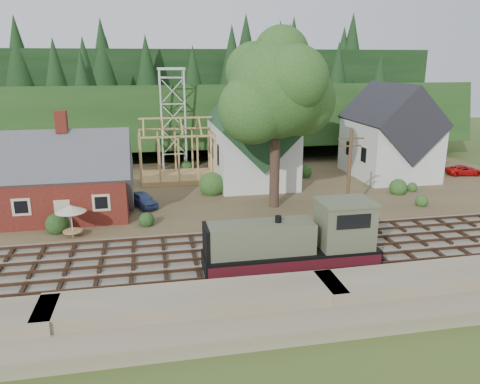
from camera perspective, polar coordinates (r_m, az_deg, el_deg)
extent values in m
plane|color=#384C1E|center=(33.77, 5.30, -7.46)|extent=(140.00, 140.00, 0.00)
cube|color=#7F7259|center=(26.60, 10.60, -14.50)|extent=(64.00, 5.00, 1.60)
cube|color=#726B5B|center=(33.74, 5.31, -7.34)|extent=(64.00, 11.00, 0.16)
cube|color=brown|center=(50.29, -0.44, 0.65)|extent=(64.00, 26.00, 0.30)
cube|color=#1E3F19|center=(73.48, -3.94, 5.34)|extent=(70.00, 28.96, 12.74)
cube|color=black|center=(89.16, -5.26, 7.16)|extent=(80.00, 20.00, 12.00)
cube|color=#541513|center=(42.76, -20.15, -0.23)|extent=(10.00, 7.00, 3.80)
cube|color=#4C4C51|center=(42.31, -20.39, 2.24)|extent=(10.80, 7.41, 7.41)
cube|color=#541513|center=(41.59, -20.96, 8.01)|extent=(0.90, 0.90, 1.80)
cube|color=beige|center=(39.63, -20.78, -2.58)|extent=(1.20, 0.06, 2.40)
cube|color=silver|center=(51.84, 1.32, 4.90)|extent=(8.00, 12.00, 6.40)
cube|color=#193820|center=(51.33, 1.34, 8.41)|extent=(8.40, 12.96, 8.40)
cube|color=silver|center=(45.30, 3.02, 9.96)|extent=(2.40, 2.40, 4.00)
cone|color=#193820|center=(45.08, 3.08, 14.13)|extent=(5.37, 5.37, 2.60)
cube|color=silver|center=(56.54, 17.66, 5.08)|extent=(8.00, 10.00, 6.40)
cube|color=black|center=(56.08, 17.93, 8.29)|extent=(8.40, 10.80, 8.40)
cube|color=tan|center=(53.34, -7.59, 1.83)|extent=(8.00, 6.00, 0.50)
cube|color=tan|center=(52.15, -7.86, 8.94)|extent=(8.00, 0.18, 0.18)
cube|color=silver|center=(56.76, -9.54, 8.51)|extent=(0.18, 0.18, 12.00)
cube|color=silver|center=(56.91, -6.70, 8.63)|extent=(0.18, 0.18, 12.00)
cube|color=silver|center=(59.54, -9.64, 8.83)|extent=(0.18, 0.18, 12.00)
cube|color=silver|center=(59.68, -6.92, 8.96)|extent=(0.18, 0.18, 12.00)
cube|color=silver|center=(57.79, -8.44, 14.65)|extent=(3.20, 3.20, 0.25)
cylinder|color=#38281E|center=(42.17, 4.26, 3.44)|extent=(0.90, 0.90, 8.00)
sphere|color=#254E1D|center=(41.27, 4.44, 12.29)|extent=(8.40, 8.40, 8.40)
sphere|color=#254E1D|center=(43.03, 7.32, 11.01)|extent=(6.40, 6.40, 6.40)
sphere|color=#254E1D|center=(40.09, 1.63, 10.07)|extent=(6.00, 6.00, 6.00)
cylinder|color=#4C331E|center=(39.51, 13.11, 1.77)|extent=(0.28, 0.28, 8.00)
cube|color=#4C331E|center=(38.88, 13.40, 6.35)|extent=(2.20, 0.12, 0.12)
cube|color=#4C331E|center=(38.98, 13.35, 5.48)|extent=(1.80, 0.12, 0.12)
cube|color=black|center=(30.92, 6.23, -9.11)|extent=(11.17, 2.33, 0.33)
cube|color=black|center=(30.63, 6.27, -7.93)|extent=(11.17, 2.70, 1.02)
cube|color=#595E44|center=(29.54, 2.54, -5.63)|extent=(6.70, 2.14, 1.96)
cube|color=#595E44|center=(31.09, 12.63, -3.89)|extent=(3.35, 2.61, 2.98)
cube|color=#595E44|center=(30.62, 12.80, -1.18)|extent=(3.54, 2.79, 0.19)
cube|color=black|center=(29.75, 13.71, -3.54)|extent=(2.23, 0.06, 0.93)
cube|color=#440E15|center=(29.45, 7.06, -8.97)|extent=(11.17, 0.04, 0.65)
cube|color=#440E15|center=(31.83, 5.53, -6.96)|extent=(11.17, 0.04, 0.65)
cylinder|color=black|center=(29.44, 4.68, -3.52)|extent=(0.41, 0.41, 0.65)
imported|color=#4F67A9|center=(43.80, -11.73, -0.90)|extent=(3.09, 4.15, 1.32)
imported|color=red|center=(60.72, 25.63, 2.41)|extent=(4.21, 2.34, 1.11)
cylinder|color=silver|center=(37.64, -19.81, -3.55)|extent=(0.10, 0.10, 2.27)
cylinder|color=tan|center=(37.85, -19.72, -4.51)|extent=(1.44, 1.44, 0.08)
cone|color=beige|center=(37.29, -19.97, -1.90)|extent=(2.27, 2.27, 0.52)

